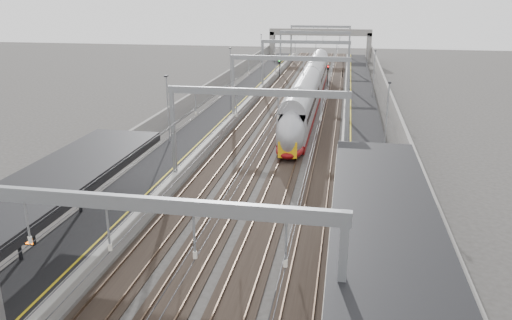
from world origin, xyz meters
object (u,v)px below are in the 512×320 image
at_px(bench, 384,238).
at_px(signal_green, 279,66).
at_px(overbridge, 320,36).
at_px(train, 308,94).

xyz_separation_m(bench, signal_green, (-13.73, 60.02, 0.89)).
height_order(overbridge, train, overbridge).
height_order(train, bench, train).
relative_size(overbridge, train, 0.47).
relative_size(train, bench, 26.96).
height_order(overbridge, bench, overbridge).
height_order(overbridge, signal_green, overbridge).
relative_size(bench, signal_green, 0.50).
relative_size(train, signal_green, 13.54).
bearing_deg(overbridge, train, -88.27).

